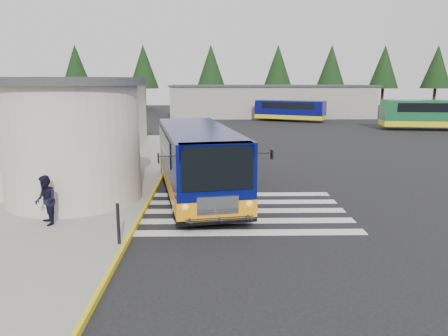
{
  "coord_description": "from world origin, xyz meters",
  "views": [
    {
      "loc": [
        -1.37,
        -16.59,
        4.85
      ],
      "look_at": [
        -1.05,
        -0.5,
        1.6
      ],
      "focal_mm": 35.0,
      "sensor_mm": 36.0,
      "label": 1
    }
  ],
  "objects_px": {
    "transit_bus": "(198,164)",
    "far_bus_a": "(290,110)",
    "pedestrian_b": "(46,200)",
    "bollard": "(118,224)",
    "far_bus_b": "(433,113)",
    "pedestrian_a": "(90,185)"
  },
  "relations": [
    {
      "from": "pedestrian_a",
      "to": "far_bus_a",
      "type": "distance_m",
      "value": 38.75
    },
    {
      "from": "far_bus_a",
      "to": "pedestrian_b",
      "type": "bearing_deg",
      "value": -174.69
    },
    {
      "from": "bollard",
      "to": "far_bus_b",
      "type": "height_order",
      "value": "far_bus_b"
    },
    {
      "from": "far_bus_a",
      "to": "pedestrian_a",
      "type": "bearing_deg",
      "value": -174.39
    },
    {
      "from": "pedestrian_a",
      "to": "pedestrian_b",
      "type": "distance_m",
      "value": 2.07
    },
    {
      "from": "transit_bus",
      "to": "far_bus_b",
      "type": "xyz_separation_m",
      "value": [
        22.18,
        24.48,
        0.25
      ]
    },
    {
      "from": "transit_bus",
      "to": "far_bus_a",
      "type": "xyz_separation_m",
      "value": [
        9.67,
        33.92,
        -0.01
      ]
    },
    {
      "from": "far_bus_a",
      "to": "transit_bus",
      "type": "bearing_deg",
      "value": -169.81
    },
    {
      "from": "pedestrian_a",
      "to": "far_bus_a",
      "type": "bearing_deg",
      "value": -22.7
    },
    {
      "from": "far_bus_b",
      "to": "far_bus_a",
      "type": "bearing_deg",
      "value": 60.95
    },
    {
      "from": "transit_bus",
      "to": "pedestrian_b",
      "type": "xyz_separation_m",
      "value": [
        -4.82,
        -4.23,
        -0.4
      ]
    },
    {
      "from": "bollard",
      "to": "far_bus_a",
      "type": "xyz_separation_m",
      "value": [
        11.74,
        39.93,
        0.61
      ]
    },
    {
      "from": "transit_bus",
      "to": "bollard",
      "type": "xyz_separation_m",
      "value": [
        -2.07,
        -6.01,
        -0.62
      ]
    },
    {
      "from": "pedestrian_b",
      "to": "far_bus_a",
      "type": "height_order",
      "value": "far_bus_a"
    },
    {
      "from": "pedestrian_a",
      "to": "far_bus_a",
      "type": "xyz_separation_m",
      "value": [
        13.57,
        36.3,
        0.35
      ]
    },
    {
      "from": "far_bus_b",
      "to": "pedestrian_a",
      "type": "bearing_deg",
      "value": 143.83
    },
    {
      "from": "transit_bus",
      "to": "far_bus_a",
      "type": "bearing_deg",
      "value": 64.0
    },
    {
      "from": "far_bus_a",
      "to": "far_bus_b",
      "type": "bearing_deg",
      "value": -100.94
    },
    {
      "from": "transit_bus",
      "to": "pedestrian_b",
      "type": "bearing_deg",
      "value": -148.83
    },
    {
      "from": "pedestrian_b",
      "to": "far_bus_a",
      "type": "distance_m",
      "value": 40.81
    },
    {
      "from": "pedestrian_a",
      "to": "pedestrian_b",
      "type": "xyz_separation_m",
      "value": [
        -0.92,
        -1.86,
        -0.04
      ]
    },
    {
      "from": "transit_bus",
      "to": "pedestrian_b",
      "type": "height_order",
      "value": "transit_bus"
    }
  ]
}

